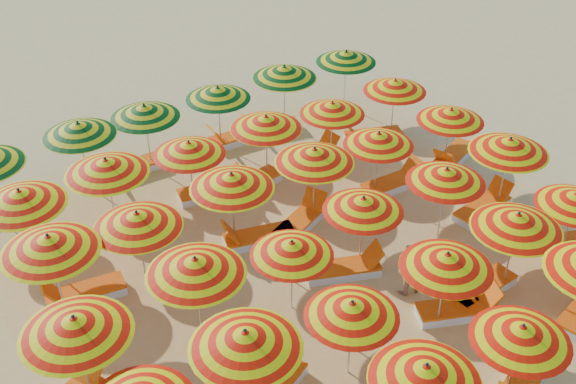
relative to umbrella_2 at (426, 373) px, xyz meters
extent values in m
plane|color=#E5B565|center=(1.14, 5.33, -1.78)|extent=(120.00, 120.00, 0.00)
cone|color=#E66A00|center=(0.00, 0.00, 0.00)|extent=(2.49, 2.49, 0.36)
sphere|color=black|center=(0.00, 0.00, 0.21)|extent=(0.06, 0.06, 0.06)
cylinder|color=silver|center=(2.09, -0.19, -0.88)|extent=(0.03, 0.03, 1.81)
cone|color=#E66A00|center=(2.09, -0.19, -0.09)|extent=(2.11, 2.11, 0.34)
sphere|color=black|center=(2.09, -0.19, 0.11)|extent=(0.06, 0.06, 0.06)
cylinder|color=silver|center=(-2.12, 2.18, -0.78)|extent=(0.04, 0.04, 2.00)
cone|color=#E66A00|center=(-2.12, 2.18, 0.09)|extent=(2.53, 2.53, 0.38)
sphere|color=black|center=(-2.12, 2.18, 0.31)|extent=(0.07, 0.07, 0.07)
cylinder|color=silver|center=(-0.02, 1.94, -0.89)|extent=(0.03, 0.03, 1.78)
cone|color=#E66A00|center=(-0.02, 1.94, -0.12)|extent=(2.20, 2.20, 0.34)
sphere|color=black|center=(-0.02, 1.94, 0.08)|extent=(0.06, 0.06, 0.06)
cylinder|color=silver|center=(2.31, 1.92, -0.84)|extent=(0.04, 0.04, 1.88)
cone|color=#E66A00|center=(2.31, 1.92, -0.03)|extent=(1.97, 1.97, 0.36)
sphere|color=black|center=(2.31, 1.92, 0.18)|extent=(0.06, 0.06, 0.06)
cylinder|color=silver|center=(4.38, 2.00, -0.80)|extent=(0.04, 0.04, 1.96)
cone|color=#E66A00|center=(4.38, 2.00, 0.04)|extent=(2.12, 2.12, 0.37)
sphere|color=black|center=(4.38, 2.00, 0.26)|extent=(0.07, 0.07, 0.07)
cylinder|color=silver|center=(6.30, 2.01, -0.90)|extent=(0.03, 0.03, 1.76)
cone|color=#E66A00|center=(6.30, 2.01, -0.14)|extent=(2.03, 2.03, 0.34)
cylinder|color=silver|center=(-4.43, 4.07, -0.77)|extent=(0.04, 0.04, 2.02)
cone|color=#E66A00|center=(-4.43, 4.07, 0.10)|extent=(2.33, 2.33, 0.38)
sphere|color=black|center=(-4.43, 4.07, 0.33)|extent=(0.07, 0.07, 0.07)
cylinder|color=silver|center=(-1.94, 4.38, -0.79)|extent=(0.04, 0.04, 1.99)
cone|color=#E66A00|center=(-1.94, 4.38, 0.07)|extent=(2.37, 2.37, 0.38)
sphere|color=black|center=(-1.94, 4.38, 0.29)|extent=(0.07, 0.07, 0.07)
cylinder|color=silver|center=(0.07, 4.05, -0.91)|extent=(0.03, 0.03, 1.74)
cone|color=#E66A00|center=(0.07, 4.05, -0.16)|extent=(2.07, 2.07, 0.33)
sphere|color=black|center=(0.07, 4.05, 0.03)|extent=(0.06, 0.06, 0.06)
cylinder|color=silver|center=(2.18, 4.41, -0.88)|extent=(0.03, 0.03, 1.81)
cone|color=#E66A00|center=(2.18, 4.41, -0.09)|extent=(2.25, 2.25, 0.35)
sphere|color=black|center=(2.18, 4.41, 0.11)|extent=(0.06, 0.06, 0.06)
cylinder|color=silver|center=(4.46, 4.21, -0.85)|extent=(0.04, 0.04, 1.86)
cone|color=#E66A00|center=(4.46, 4.21, -0.04)|extent=(2.27, 2.27, 0.36)
sphere|color=black|center=(4.46, 4.21, 0.16)|extent=(0.06, 0.06, 0.06)
cylinder|color=silver|center=(6.57, 4.24, -0.80)|extent=(0.04, 0.04, 1.97)
cone|color=#E66A00|center=(6.57, 4.24, 0.06)|extent=(2.08, 2.08, 0.38)
sphere|color=black|center=(6.57, 4.24, 0.28)|extent=(0.07, 0.07, 0.07)
cylinder|color=silver|center=(-4.08, 6.56, -0.77)|extent=(0.04, 0.04, 2.02)
cone|color=#E66A00|center=(-4.08, 6.56, 0.11)|extent=(2.61, 2.61, 0.39)
sphere|color=black|center=(-4.08, 6.56, 0.33)|extent=(0.07, 0.07, 0.07)
cylinder|color=silver|center=(-2.25, 6.46, -0.82)|extent=(0.04, 0.04, 1.92)
cone|color=#E66A00|center=(-2.25, 6.46, 0.01)|extent=(2.43, 2.43, 0.37)
sphere|color=black|center=(-2.25, 6.46, 0.23)|extent=(0.06, 0.06, 0.06)
cylinder|color=silver|center=(0.12, 6.61, -0.80)|extent=(0.04, 0.04, 1.97)
cone|color=#E66A00|center=(0.12, 6.61, 0.06)|extent=(2.40, 2.40, 0.37)
sphere|color=black|center=(0.12, 6.61, 0.27)|extent=(0.07, 0.07, 0.07)
cylinder|color=silver|center=(2.34, 6.50, -0.80)|extent=(0.04, 0.04, 1.95)
cone|color=#E66A00|center=(2.34, 6.50, 0.04)|extent=(2.36, 2.36, 0.37)
sphere|color=black|center=(2.34, 6.50, 0.26)|extent=(0.07, 0.07, 0.07)
cylinder|color=silver|center=(4.28, 6.45, -0.88)|extent=(0.03, 0.03, 1.81)
cone|color=#E66A00|center=(4.28, 6.45, -0.10)|extent=(2.38, 2.38, 0.34)
sphere|color=black|center=(4.28, 6.45, 0.10)|extent=(0.06, 0.06, 0.06)
cylinder|color=silver|center=(6.70, 6.37, -0.88)|extent=(0.03, 0.03, 1.81)
cone|color=#E66A00|center=(6.70, 6.37, -0.09)|extent=(2.29, 2.29, 0.34)
sphere|color=black|center=(6.70, 6.37, 0.10)|extent=(0.06, 0.06, 0.06)
cylinder|color=silver|center=(-4.09, 8.52, -0.78)|extent=(0.04, 0.04, 2.00)
cone|color=#E66A00|center=(-4.09, 8.52, 0.09)|extent=(2.41, 2.41, 0.38)
sphere|color=black|center=(-4.09, 8.52, 0.31)|extent=(0.07, 0.07, 0.07)
cylinder|color=silver|center=(-2.04, 8.71, -0.78)|extent=(0.04, 0.04, 2.00)
cone|color=#E66A00|center=(-2.04, 8.71, 0.08)|extent=(2.03, 2.03, 0.38)
sphere|color=black|center=(-2.04, 8.71, 0.30)|extent=(0.07, 0.07, 0.07)
cylinder|color=silver|center=(0.06, 8.65, -0.87)|extent=(0.03, 0.03, 1.81)
cone|color=#E66A00|center=(0.06, 8.65, -0.09)|extent=(2.39, 2.39, 0.35)
sphere|color=black|center=(0.06, 8.65, 0.11)|extent=(0.06, 0.06, 0.06)
cylinder|color=silver|center=(2.29, 8.62, -0.83)|extent=(0.04, 0.04, 1.89)
cone|color=#E66A00|center=(2.29, 8.62, -0.01)|extent=(1.94, 1.94, 0.36)
sphere|color=black|center=(2.29, 8.62, 0.19)|extent=(0.06, 0.06, 0.06)
cylinder|color=silver|center=(4.30, 8.45, -0.89)|extent=(0.03, 0.03, 1.79)
cone|color=#E66A00|center=(4.30, 8.45, -0.11)|extent=(2.37, 2.37, 0.34)
sphere|color=black|center=(4.30, 8.45, 0.09)|extent=(0.06, 0.06, 0.06)
cylinder|color=silver|center=(6.60, 8.54, -0.87)|extent=(0.03, 0.03, 1.82)
cone|color=#E66A00|center=(6.60, 8.54, -0.08)|extent=(1.98, 1.98, 0.35)
sphere|color=black|center=(6.60, 8.54, 0.11)|extent=(0.06, 0.06, 0.06)
cylinder|color=silver|center=(-1.93, 10.91, -0.83)|extent=(0.04, 0.04, 1.91)
cone|color=#6F6B06|center=(-1.93, 10.91, 0.00)|extent=(2.49, 2.49, 0.36)
sphere|color=black|center=(-1.93, 10.91, 0.21)|extent=(0.06, 0.06, 0.06)
cylinder|color=silver|center=(-0.11, 10.92, -0.84)|extent=(0.04, 0.04, 1.89)
cone|color=#6F6B06|center=(-0.11, 10.92, -0.02)|extent=(1.89, 1.89, 0.36)
sphere|color=black|center=(-0.11, 10.92, 0.19)|extent=(0.06, 0.06, 0.06)
cylinder|color=silver|center=(2.10, 10.88, -0.86)|extent=(0.04, 0.04, 1.84)
cone|color=#6F6B06|center=(2.10, 10.88, -0.06)|extent=(2.36, 2.36, 0.35)
sphere|color=black|center=(2.10, 10.88, 0.14)|extent=(0.06, 0.06, 0.06)
cylinder|color=silver|center=(4.31, 10.85, -0.81)|extent=(0.04, 0.04, 1.93)
cone|color=#6F6B06|center=(4.31, 10.85, 0.02)|extent=(2.33, 2.33, 0.37)
sphere|color=black|center=(4.31, 10.85, 0.23)|extent=(0.06, 0.06, 0.06)
cylinder|color=silver|center=(6.58, 10.85, -0.85)|extent=(0.04, 0.04, 1.87)
cone|color=#6F6B06|center=(6.58, 10.85, -0.04)|extent=(2.29, 2.29, 0.36)
sphere|color=black|center=(6.58, 10.85, 0.16)|extent=(0.06, 0.06, 0.06)
cube|color=white|center=(2.64, -0.15, -1.68)|extent=(1.79, 1.17, 0.20)
cube|color=#ED5A0A|center=(2.64, -0.15, -1.55)|extent=(1.79, 1.17, 0.06)
cube|color=white|center=(2.86, 1.93, -1.68)|extent=(1.79, 1.19, 0.20)
cube|color=#ED5A0A|center=(2.86, 1.93, -1.55)|extent=(1.79, 1.19, 0.06)
cube|color=#ED5A0A|center=(3.51, 1.66, -1.33)|extent=(0.56, 0.68, 0.48)
cube|color=white|center=(3.83, 2.13, -1.68)|extent=(1.74, 0.70, 0.20)
cube|color=#ED5A0A|center=(3.83, 2.13, -1.55)|extent=(1.74, 0.70, 0.06)
cube|color=#ED5A0A|center=(3.13, 2.08, -1.33)|extent=(0.41, 0.60, 0.48)
cube|color=white|center=(6.85, 2.09, -1.68)|extent=(1.79, 1.15, 0.20)
cube|color=#ED5A0A|center=(6.85, 2.09, -1.55)|extent=(1.79, 1.15, 0.06)
cube|color=#ED5A0A|center=(6.20, 2.34, -1.33)|extent=(0.55, 0.67, 0.48)
cube|color=#ED5A0A|center=(-4.34, 4.32, -1.33)|extent=(0.57, 0.68, 0.48)
cube|color=white|center=(1.63, 4.32, -1.68)|extent=(1.79, 1.17, 0.20)
cube|color=#ED5A0A|center=(1.63, 4.32, -1.55)|extent=(1.79, 1.17, 0.06)
cube|color=#ED5A0A|center=(2.29, 4.06, -1.33)|extent=(0.55, 0.67, 0.48)
cube|color=white|center=(6.02, 4.27, -1.68)|extent=(1.76, 0.81, 0.20)
cube|color=#ED5A0A|center=(6.02, 4.27, -1.55)|extent=(1.76, 0.81, 0.06)
cube|color=#ED5A0A|center=(6.72, 4.37, -1.33)|extent=(0.44, 0.63, 0.48)
cube|color=white|center=(-3.53, 6.77, -1.68)|extent=(1.77, 0.83, 0.20)
cube|color=#ED5A0A|center=(-3.53, 6.77, -1.55)|extent=(1.77, 0.83, 0.06)
cube|color=#ED5A0A|center=(-4.22, 6.88, -1.33)|extent=(0.45, 0.63, 0.48)
cube|color=white|center=(0.67, 6.38, -1.68)|extent=(1.79, 0.98, 0.20)
cube|color=#ED5A0A|center=(0.67, 6.38, -1.55)|extent=(1.79, 0.98, 0.06)
cube|color=#ED5A0A|center=(-0.01, 6.55, -1.33)|extent=(0.50, 0.65, 0.48)
cube|color=white|center=(1.79, 6.31, -1.68)|extent=(1.79, 1.21, 0.20)
cube|color=#ED5A0A|center=(1.79, 6.31, -1.55)|extent=(1.79, 1.21, 0.06)
cube|color=#ED5A0A|center=(2.43, 6.59, -1.33)|extent=(0.57, 0.68, 0.48)
cube|color=white|center=(4.83, 6.41, -1.68)|extent=(1.72, 0.65, 0.20)
cube|color=#ED5A0A|center=(4.83, 6.41, -1.55)|extent=(1.72, 0.65, 0.06)
cube|color=#ED5A0A|center=(5.53, 6.38, -1.33)|extent=(0.39, 0.59, 0.48)
cube|color=white|center=(7.25, 6.54, -1.68)|extent=(1.80, 1.14, 0.20)
cube|color=#ED5A0A|center=(7.25, 6.54, -1.55)|extent=(1.80, 1.14, 0.06)
cube|color=#ED5A0A|center=(6.59, 6.30, -1.33)|extent=(0.55, 0.67, 0.48)
cube|color=white|center=(0.61, 8.76, -1.68)|extent=(1.78, 0.87, 0.20)
cube|color=#ED5A0A|center=(0.61, 8.76, -1.55)|extent=(1.78, 0.87, 0.06)
cube|color=#ED5A0A|center=(1.30, 8.64, -1.33)|extent=(0.46, 0.64, 0.48)
cube|color=white|center=(1.74, 8.47, -1.68)|extent=(1.78, 0.88, 0.20)
cube|color=#ED5A0A|center=(1.74, 8.47, -1.55)|extent=(1.78, 0.88, 0.06)
cube|color=#ED5A0A|center=(1.05, 8.34, -1.33)|extent=(0.46, 0.64, 0.48)
cube|color=white|center=(3.75, 8.68, -1.68)|extent=(1.74, 0.73, 0.20)
cube|color=#ED5A0A|center=(3.75, 8.68, -1.55)|extent=(1.74, 0.73, 0.06)
cube|color=#ED5A0A|center=(4.45, 8.74, -1.33)|extent=(0.41, 0.61, 0.48)
cube|color=white|center=(6.05, 8.68, -1.68)|extent=(1.80, 1.13, 0.20)
cube|color=#ED5A0A|center=(6.05, 8.68, -1.55)|extent=(1.80, 1.13, 0.06)
cube|color=#ED5A0A|center=(5.39, 8.93, -1.33)|extent=(0.54, 0.67, 0.48)
cube|color=white|center=(-0.66, 10.98, -1.68)|extent=(1.71, 0.60, 0.20)
cube|color=#ED5A0A|center=(-0.66, 10.98, -1.55)|extent=(1.71, 0.60, 0.06)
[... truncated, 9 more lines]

